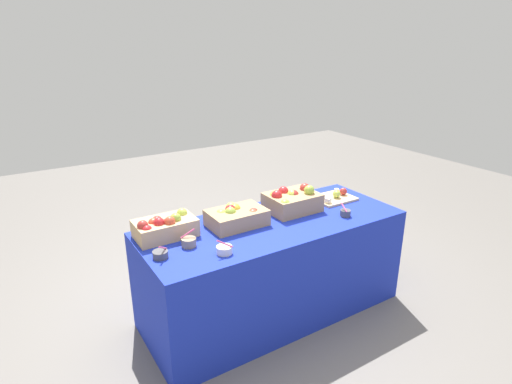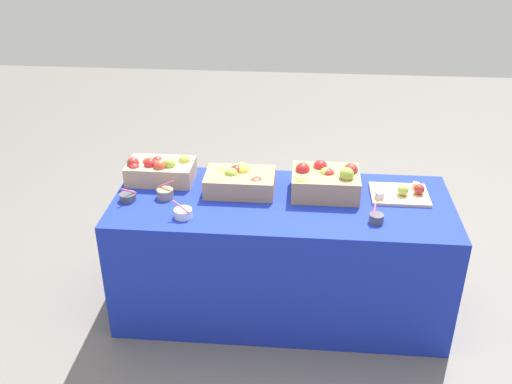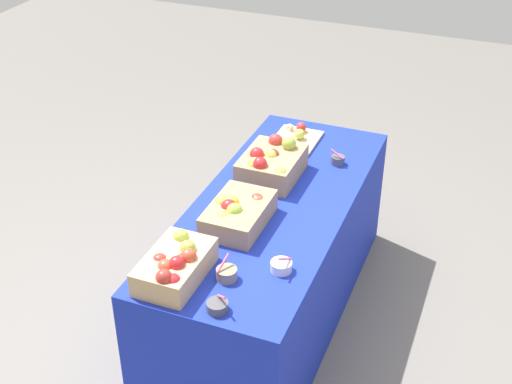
{
  "view_description": "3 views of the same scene",
  "coord_description": "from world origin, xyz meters",
  "px_view_note": "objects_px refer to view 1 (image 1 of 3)",
  "views": [
    {
      "loc": [
        -1.55,
        -2.23,
        1.94
      ],
      "look_at": [
        -0.17,
        -0.04,
        1.01
      ],
      "focal_mm": 29.31,
      "sensor_mm": 36.0,
      "label": 1
    },
    {
      "loc": [
        0.1,
        -2.83,
        2.3
      ],
      "look_at": [
        -0.14,
        -0.03,
        0.8
      ],
      "focal_mm": 40.46,
      "sensor_mm": 36.0,
      "label": 2
    },
    {
      "loc": [
        -2.83,
        -1.03,
        2.68
      ],
      "look_at": [
        -0.18,
        0.02,
        0.9
      ],
      "focal_mm": 49.08,
      "sensor_mm": 36.0,
      "label": 3
    }
  ],
  "objects_px": {
    "apple_crate_right": "(292,200)",
    "cutting_board_back": "(335,197)",
    "apple_crate_left": "(165,227)",
    "sample_bowl_mid": "(160,254)",
    "apple_crate_middle": "(237,216)",
    "sample_bowl_near": "(189,242)",
    "sample_bowl_extra": "(224,250)",
    "sample_bowl_far": "(345,213)"
  },
  "relations": [
    {
      "from": "apple_crate_left",
      "to": "sample_bowl_mid",
      "type": "xyz_separation_m",
      "value": [
        -0.12,
        -0.25,
        -0.05
      ]
    },
    {
      "from": "apple_crate_middle",
      "to": "sample_bowl_near",
      "type": "distance_m",
      "value": 0.43
    },
    {
      "from": "sample_bowl_near",
      "to": "sample_bowl_far",
      "type": "height_order",
      "value": "sample_bowl_near"
    },
    {
      "from": "apple_crate_left",
      "to": "sample_bowl_near",
      "type": "xyz_separation_m",
      "value": [
        0.08,
        -0.21,
        -0.04
      ]
    },
    {
      "from": "sample_bowl_far",
      "to": "sample_bowl_extra",
      "type": "height_order",
      "value": "sample_bowl_extra"
    },
    {
      "from": "apple_crate_middle",
      "to": "apple_crate_right",
      "type": "relative_size",
      "value": 1.04
    },
    {
      "from": "sample_bowl_extra",
      "to": "apple_crate_middle",
      "type": "bearing_deg",
      "value": 49.99
    },
    {
      "from": "cutting_board_back",
      "to": "sample_bowl_near",
      "type": "distance_m",
      "value": 1.34
    },
    {
      "from": "apple_crate_left",
      "to": "sample_bowl_mid",
      "type": "relative_size",
      "value": 4.0
    },
    {
      "from": "apple_crate_left",
      "to": "apple_crate_right",
      "type": "height_order",
      "value": "apple_crate_right"
    },
    {
      "from": "apple_crate_left",
      "to": "cutting_board_back",
      "type": "bearing_deg",
      "value": -2.97
    },
    {
      "from": "apple_crate_left",
      "to": "sample_bowl_extra",
      "type": "xyz_separation_m",
      "value": [
        0.22,
        -0.41,
        -0.05
      ]
    },
    {
      "from": "sample_bowl_near",
      "to": "sample_bowl_extra",
      "type": "relative_size",
      "value": 1.02
    },
    {
      "from": "apple_crate_left",
      "to": "sample_bowl_far",
      "type": "xyz_separation_m",
      "value": [
        1.24,
        -0.38,
        -0.05
      ]
    },
    {
      "from": "apple_crate_left",
      "to": "apple_crate_middle",
      "type": "height_order",
      "value": "apple_crate_left"
    },
    {
      "from": "apple_crate_left",
      "to": "apple_crate_right",
      "type": "relative_size",
      "value": 1.03
    },
    {
      "from": "sample_bowl_mid",
      "to": "sample_bowl_far",
      "type": "bearing_deg",
      "value": -5.09
    },
    {
      "from": "apple_crate_middle",
      "to": "sample_bowl_extra",
      "type": "height_order",
      "value": "apple_crate_middle"
    },
    {
      "from": "apple_crate_right",
      "to": "sample_bowl_near",
      "type": "distance_m",
      "value": 0.9
    },
    {
      "from": "sample_bowl_mid",
      "to": "apple_crate_middle",
      "type": "bearing_deg",
      "value": 15.26
    },
    {
      "from": "sample_bowl_near",
      "to": "sample_bowl_extra",
      "type": "xyz_separation_m",
      "value": [
        0.14,
        -0.2,
        -0.0
      ]
    },
    {
      "from": "apple_crate_middle",
      "to": "sample_bowl_near",
      "type": "height_order",
      "value": "apple_crate_middle"
    },
    {
      "from": "apple_crate_left",
      "to": "cutting_board_back",
      "type": "xyz_separation_m",
      "value": [
        1.41,
        -0.07,
        -0.05
      ]
    },
    {
      "from": "apple_crate_left",
      "to": "sample_bowl_mid",
      "type": "distance_m",
      "value": 0.29
    },
    {
      "from": "sample_bowl_far",
      "to": "sample_bowl_extra",
      "type": "xyz_separation_m",
      "value": [
        -1.02,
        -0.03,
        -0.0
      ]
    },
    {
      "from": "sample_bowl_far",
      "to": "sample_bowl_extra",
      "type": "bearing_deg",
      "value": -178.13
    },
    {
      "from": "cutting_board_back",
      "to": "sample_bowl_extra",
      "type": "bearing_deg",
      "value": -164.23
    },
    {
      "from": "apple_crate_right",
      "to": "cutting_board_back",
      "type": "relative_size",
      "value": 1.17
    },
    {
      "from": "sample_bowl_mid",
      "to": "cutting_board_back",
      "type": "bearing_deg",
      "value": 6.74
    },
    {
      "from": "sample_bowl_near",
      "to": "sample_bowl_extra",
      "type": "distance_m",
      "value": 0.25
    },
    {
      "from": "cutting_board_back",
      "to": "apple_crate_left",
      "type": "bearing_deg",
      "value": 177.03
    },
    {
      "from": "sample_bowl_mid",
      "to": "sample_bowl_extra",
      "type": "xyz_separation_m",
      "value": [
        0.34,
        -0.15,
        0.0
      ]
    },
    {
      "from": "apple_crate_left",
      "to": "apple_crate_right",
      "type": "bearing_deg",
      "value": -4.6
    },
    {
      "from": "cutting_board_back",
      "to": "apple_crate_middle",
      "type": "bearing_deg",
      "value": -179.16
    },
    {
      "from": "apple_crate_left",
      "to": "sample_bowl_near",
      "type": "distance_m",
      "value": 0.22
    },
    {
      "from": "apple_crate_left",
      "to": "cutting_board_back",
      "type": "relative_size",
      "value": 1.2
    },
    {
      "from": "cutting_board_back",
      "to": "sample_bowl_far",
      "type": "height_order",
      "value": "sample_bowl_far"
    },
    {
      "from": "apple_crate_right",
      "to": "cutting_board_back",
      "type": "xyz_separation_m",
      "value": [
        0.44,
        0.0,
        -0.06
      ]
    },
    {
      "from": "apple_crate_left",
      "to": "sample_bowl_far",
      "type": "height_order",
      "value": "apple_crate_left"
    },
    {
      "from": "apple_crate_left",
      "to": "apple_crate_middle",
      "type": "distance_m",
      "value": 0.5
    },
    {
      "from": "sample_bowl_near",
      "to": "sample_bowl_far",
      "type": "distance_m",
      "value": 1.17
    },
    {
      "from": "apple_crate_right",
      "to": "sample_bowl_far",
      "type": "xyz_separation_m",
      "value": [
        0.27,
        -0.3,
        -0.05
      ]
    }
  ]
}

